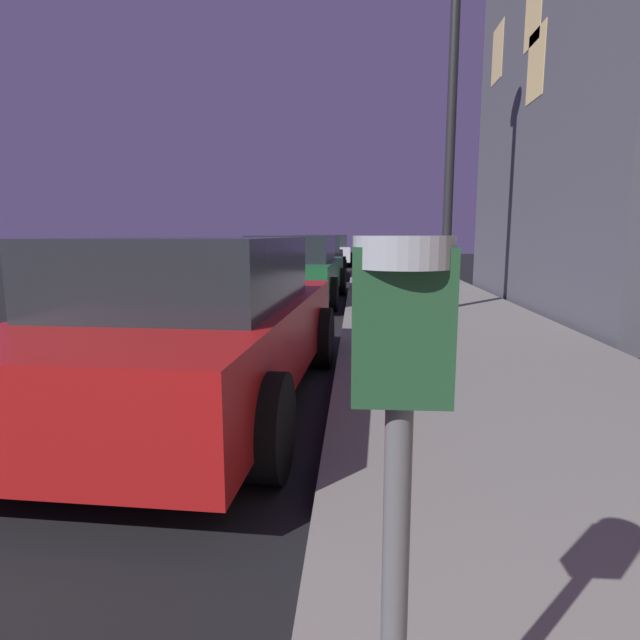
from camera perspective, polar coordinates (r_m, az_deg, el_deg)
The scene contains 6 objects.
parking_meter at distance 1.05m, azimuth 8.65°, elevation -8.44°, with size 0.19×0.19×1.31m.
car_red at distance 4.57m, azimuth -13.23°, elevation -0.34°, with size 2.19×4.51×1.43m.
car_green at distance 11.38m, azimuth -2.82°, elevation 5.54°, with size 2.19×4.50×1.43m.
car_black at distance 18.02m, azimuth -0.28°, elevation 6.94°, with size 2.07×4.19×1.43m.
car_white at distance 24.90m, azimuth 0.93°, elevation 7.61°, with size 2.30×4.62×1.43m.
street_lamp at distance 9.85m, azimuth 14.23°, elevation 23.76°, with size 0.44×0.44×5.80m.
Camera 1 is at (4.20, -0.40, 1.46)m, focal length 29.44 mm.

